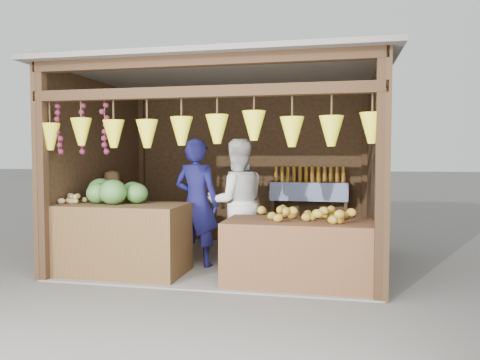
% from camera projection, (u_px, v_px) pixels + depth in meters
% --- Properties ---
extents(ground, '(80.00, 80.00, 0.00)m').
position_uv_depth(ground, '(228.00, 261.00, 6.64)').
color(ground, '#514F49').
rests_on(ground, ground).
extents(stall_structure, '(4.30, 3.30, 2.66)m').
position_uv_depth(stall_structure, '(225.00, 144.00, 6.52)').
color(stall_structure, slate).
rests_on(stall_structure, ground).
extents(back_shelf, '(1.25, 0.32, 1.32)m').
position_uv_depth(back_shelf, '(309.00, 194.00, 7.63)').
color(back_shelf, '#382314').
rests_on(back_shelf, ground).
extents(counter_left, '(1.68, 0.85, 0.90)m').
position_uv_depth(counter_left, '(119.00, 239.00, 5.90)').
color(counter_left, '#472F17').
rests_on(counter_left, ground).
extents(counter_right, '(1.70, 0.85, 0.75)m').
position_uv_depth(counter_right, '(298.00, 253.00, 5.41)').
color(counter_right, '#512F1B').
rests_on(counter_right, ground).
extents(stool, '(0.30, 0.30, 0.28)m').
position_uv_depth(stool, '(113.00, 247.00, 7.01)').
color(stool, black).
rests_on(stool, ground).
extents(man_standing, '(0.69, 0.51, 1.73)m').
position_uv_depth(man_standing, '(197.00, 203.00, 6.28)').
color(man_standing, '#131347').
rests_on(man_standing, ground).
extents(woman_standing, '(1.04, 0.95, 1.73)m').
position_uv_depth(woman_standing, '(237.00, 202.00, 6.37)').
color(woman_standing, white).
rests_on(woman_standing, ground).
extents(vendor_seated, '(0.50, 0.33, 1.01)m').
position_uv_depth(vendor_seated, '(113.00, 204.00, 6.97)').
color(vendor_seated, brown).
rests_on(vendor_seated, stool).
extents(melon_pile, '(1.00, 0.50, 0.32)m').
position_uv_depth(melon_pile, '(115.00, 191.00, 5.98)').
color(melon_pile, '#164913').
rests_on(melon_pile, counter_left).
extents(tanfruit_pile, '(0.34, 0.40, 0.13)m').
position_uv_depth(tanfruit_pile, '(72.00, 198.00, 5.98)').
color(tanfruit_pile, tan).
rests_on(tanfruit_pile, counter_left).
extents(mango_pile, '(1.40, 0.64, 0.22)m').
position_uv_depth(mango_pile, '(299.00, 211.00, 5.38)').
color(mango_pile, orange).
rests_on(mango_pile, counter_right).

